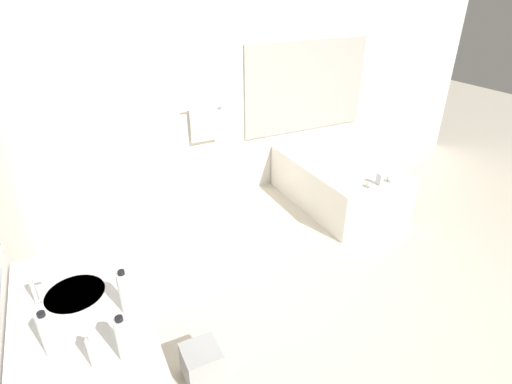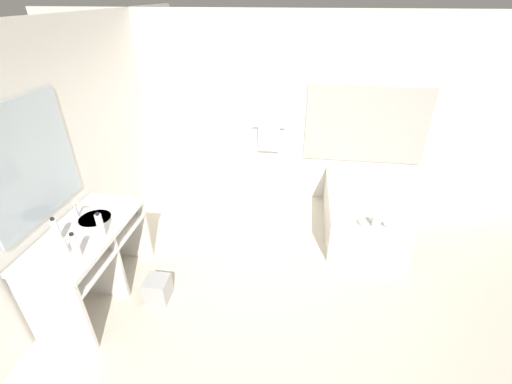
{
  "view_description": "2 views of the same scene",
  "coord_description": "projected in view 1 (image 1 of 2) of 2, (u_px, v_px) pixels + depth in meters",
  "views": [
    {
      "loc": [
        -1.72,
        -1.97,
        2.41
      ],
      "look_at": [
        -0.37,
        0.71,
        0.81
      ],
      "focal_mm": 28.0,
      "sensor_mm": 36.0,
      "label": 1
    },
    {
      "loc": [
        0.18,
        -2.64,
        2.88
      ],
      "look_at": [
        -0.32,
        0.89,
        0.78
      ],
      "focal_mm": 24.0,
      "sensor_mm": 36.0,
      "label": 2
    }
  ],
  "objects": [
    {
      "name": "water_bottle_2",
      "position": [
        125.0,
        292.0,
        2.04
      ],
      "size": [
        0.06,
        0.06,
        0.26
      ],
      "color": "silver",
      "rests_on": "vanity_counter"
    },
    {
      "name": "soap_dispenser",
      "position": [
        95.0,
        352.0,
        1.76
      ],
      "size": [
        0.06,
        0.06,
        0.19
      ],
      "color": "white",
      "rests_on": "vanity_counter"
    },
    {
      "name": "sink_faucet",
      "position": [
        35.0,
        291.0,
        2.1
      ],
      "size": [
        0.09,
        0.04,
        0.18
      ],
      "color": "silver",
      "rests_on": "vanity_counter"
    },
    {
      "name": "bathtub",
      "position": [
        337.0,
        180.0,
        4.77
      ],
      "size": [
        0.96,
        1.54,
        0.66
      ],
      "color": "silver",
      "rests_on": "ground_plane"
    },
    {
      "name": "water_bottle_3",
      "position": [
        48.0,
        335.0,
        1.8
      ],
      "size": [
        0.06,
        0.06,
        0.26
      ],
      "color": "silver",
      "rests_on": "vanity_counter"
    },
    {
      "name": "wall_back_with_blinds",
      "position": [
        228.0,
        86.0,
        4.51
      ],
      "size": [
        7.4,
        0.13,
        2.7
      ],
      "color": "white",
      "rests_on": "ground_plane"
    },
    {
      "name": "ground_plane",
      "position": [
        333.0,
        302.0,
        3.37
      ],
      "size": [
        16.0,
        16.0,
        0.0
      ],
      "primitive_type": "plane",
      "color": "beige",
      "rests_on": "ground"
    },
    {
      "name": "vanity_counter",
      "position": [
        88.0,
        347.0,
        2.18
      ],
      "size": [
        0.66,
        1.33,
        0.87
      ],
      "color": "white",
      "rests_on": "ground_plane"
    },
    {
      "name": "water_bottle_1",
      "position": [
        123.0,
        339.0,
        1.78
      ],
      "size": [
        0.06,
        0.06,
        0.25
      ],
      "color": "silver",
      "rests_on": "vanity_counter"
    },
    {
      "name": "waste_bin",
      "position": [
        202.0,
        364.0,
        2.67
      ],
      "size": [
        0.24,
        0.24,
        0.26
      ],
      "color": "#B2B2B2",
      "rests_on": "ground_plane"
    }
  ]
}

